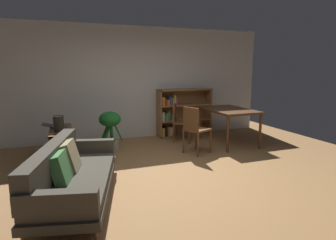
{
  "coord_description": "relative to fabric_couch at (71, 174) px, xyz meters",
  "views": [
    {
      "loc": [
        -1.62,
        -4.04,
        1.69
      ],
      "look_at": [
        0.05,
        0.48,
        0.81
      ],
      "focal_mm": 29.87,
      "sensor_mm": 36.0,
      "label": 1
    }
  ],
  "objects": [
    {
      "name": "desk_speaker",
      "position": [
        -0.15,
        1.63,
        0.37
      ],
      "size": [
        0.18,
        0.18,
        0.29
      ],
      "color": "#2D2823",
      "rests_on": "media_console"
    },
    {
      "name": "fabric_couch",
      "position": [
        0.0,
        0.0,
        0.0
      ],
      "size": [
        1.28,
        2.23,
        0.75
      ],
      "color": "brown",
      "rests_on": "ground_plane"
    },
    {
      "name": "dining_chair_near",
      "position": [
        2.39,
        1.3,
        0.18
      ],
      "size": [
        0.57,
        0.56,
        0.96
      ],
      "color": "brown",
      "rests_on": "ground_plane"
    },
    {
      "name": "back_wall_panel",
      "position": [
        1.61,
        3.11,
        0.98
      ],
      "size": [
        6.8,
        0.1,
        2.7
      ],
      "primitive_type": "cube",
      "color": "silver",
      "rests_on": "ground_plane"
    },
    {
      "name": "ground_plane",
      "position": [
        1.61,
        0.41,
        -0.37
      ],
      "size": [
        8.16,
        8.16,
        0.0
      ],
      "primitive_type": "plane",
      "color": "#9E7042"
    },
    {
      "name": "dining_chair_far",
      "position": [
        2.47,
        2.31,
        0.14
      ],
      "size": [
        0.53,
        0.53,
        0.89
      ],
      "color": "brown",
      "rests_on": "ground_plane"
    },
    {
      "name": "open_laptop",
      "position": [
        -0.21,
        2.07,
        0.24
      ],
      "size": [
        0.45,
        0.3,
        0.08
      ],
      "color": "#333338",
      "rests_on": "media_console"
    },
    {
      "name": "bookshelf",
      "position": [
        2.73,
        2.91,
        0.21
      ],
      "size": [
        1.4,
        0.36,
        1.2
      ],
      "color": "olive",
      "rests_on": "ground_plane"
    },
    {
      "name": "dining_table",
      "position": [
        3.46,
        1.78,
        0.36
      ],
      "size": [
        0.9,
        1.36,
        0.8
      ],
      "color": "#56351E",
      "rests_on": "ground_plane"
    },
    {
      "name": "media_console",
      "position": [
        -0.12,
        1.84,
        -0.07
      ],
      "size": [
        0.39,
        1.16,
        0.59
      ],
      "color": "brown",
      "rests_on": "ground_plane"
    },
    {
      "name": "potted_floor_plant",
      "position": [
        0.83,
        2.11,
        0.14
      ],
      "size": [
        0.47,
        0.45,
        0.83
      ],
      "color": "#9E9389",
      "rests_on": "ground_plane"
    }
  ]
}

